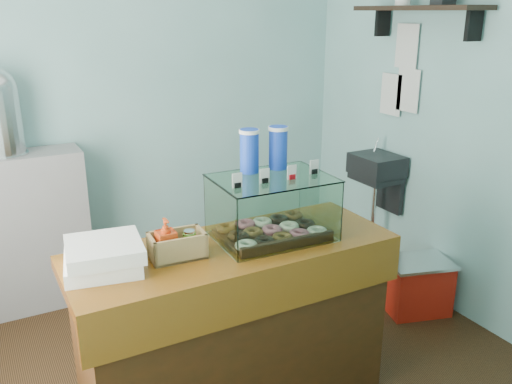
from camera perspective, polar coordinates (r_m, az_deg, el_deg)
ground at (r=3.30m, az=-4.23°, el=-18.46°), size 3.50×3.50×0.00m
room_shell at (r=2.67m, az=-4.66°, el=12.53°), size 3.54×3.04×2.82m
counter at (r=2.85m, az=-2.27°, el=-13.83°), size 1.60×0.60×0.90m
back_shelf at (r=4.01m, az=-24.40°, el=-4.16°), size 1.00×0.32×1.10m
display_case at (r=2.71m, az=1.49°, el=-1.18°), size 0.59×0.44×0.53m
condiment_crate at (r=2.51m, az=-8.57°, el=-5.39°), size 0.26×0.17×0.20m
pastry_boxes at (r=2.47m, az=-15.77°, el=-6.49°), size 0.37×0.38×0.13m
red_cooler at (r=3.94m, az=16.54°, el=-9.38°), size 0.50×0.43×0.38m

